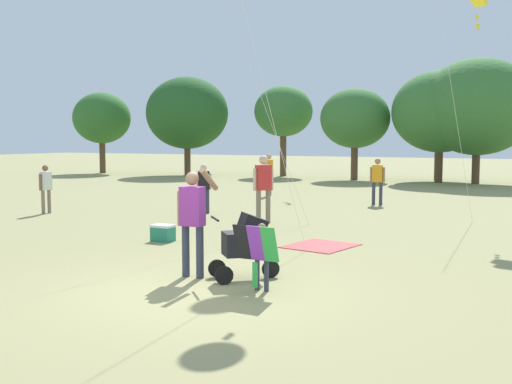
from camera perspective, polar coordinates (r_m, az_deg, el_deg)
The scene contains 12 objects.
ground_plane at distance 8.94m, azimuth -5.40°, elevation -9.13°, with size 120.00×120.00×0.00m, color #938E5B.
treeline_distant at distance 32.22m, azimuth 10.03°, elevation 7.37°, with size 36.14×6.09×5.86m.
child_with_butterfly_kite at distance 8.81m, azimuth 0.40°, elevation -5.31°, with size 0.66×0.35×0.97m.
person_adult_flyer at distance 9.69m, azimuth -5.84°, elevation -2.02°, with size 0.54×0.51×1.73m.
stroller at distance 9.55m, azimuth -0.93°, elevation -4.47°, with size 1.00×0.95×1.03m.
person_red_shirt at distance 23.18m, azimuth 1.20°, elevation 1.93°, with size 0.25×0.50×1.57m.
person_sitting_far at distance 17.82m, azimuth -4.82°, elevation 0.68°, with size 0.35×0.35×1.42m.
person_couple_left at distance 18.77m, azimuth -18.75°, elevation 0.61°, with size 0.21×0.45×1.40m.
person_kid_running at distance 15.73m, azimuth 0.68°, elevation 0.79°, with size 0.42×0.45×1.73m.
person_back_turned at distance 20.45m, azimuth 11.08°, elevation 1.31°, with size 0.48×0.24×1.51m.
picnic_blanket at distance 12.60m, azimuth 5.94°, elevation -4.93°, with size 1.18×1.33×0.02m, color #CC3D3D.
cooler_box at distance 13.25m, azimuth -8.54°, elevation -3.73°, with size 0.45×0.33×0.35m.
Camera 1 is at (4.64, -7.32, 2.19)m, focal length 43.58 mm.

